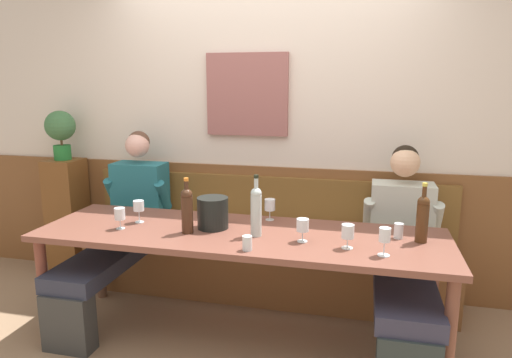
% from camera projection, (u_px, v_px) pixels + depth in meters
% --- Properties ---
extents(ground_plane, '(6.80, 6.80, 0.02)m').
position_uv_depth(ground_plane, '(233.00, 353.00, 2.93)').
color(ground_plane, '#8C6E52').
rests_on(ground_plane, ground).
extents(room_wall_back, '(6.80, 0.12, 2.80)m').
position_uv_depth(room_wall_back, '(269.00, 118.00, 3.67)').
color(room_wall_back, beige).
rests_on(room_wall_back, ground).
extents(wood_wainscot_panel, '(6.80, 0.03, 1.02)m').
position_uv_depth(wood_wainscot_panel, '(268.00, 227.00, 3.81)').
color(wood_wainscot_panel, brown).
rests_on(wood_wainscot_panel, ground).
extents(wall_bench, '(2.92, 0.42, 0.94)m').
position_uv_depth(wall_bench, '(262.00, 262.00, 3.65)').
color(wall_bench, brown).
rests_on(wall_bench, ground).
extents(dining_table, '(2.62, 0.79, 0.74)m').
position_uv_depth(dining_table, '(240.00, 243.00, 2.96)').
color(dining_table, brown).
rests_on(dining_table, ground).
extents(person_left_seat, '(0.53, 1.21, 1.30)m').
position_uv_depth(person_left_seat, '(122.00, 224.00, 3.50)').
color(person_left_seat, '#313131').
rests_on(person_left_seat, ground).
extents(person_center_right_seat, '(0.54, 1.21, 1.25)m').
position_uv_depth(person_center_right_seat, '(403.00, 248.00, 3.02)').
color(person_center_right_seat, '#283130').
rests_on(person_center_right_seat, ground).
extents(ice_bucket, '(0.20, 0.20, 0.21)m').
position_uv_depth(ice_bucket, '(213.00, 213.00, 3.01)').
color(ice_bucket, black).
rests_on(ice_bucket, dining_table).
extents(wine_bottle_green_tall, '(0.07, 0.07, 0.36)m').
position_uv_depth(wine_bottle_green_tall, '(187.00, 209.00, 2.90)').
color(wine_bottle_green_tall, '#3E2416').
rests_on(wine_bottle_green_tall, dining_table).
extents(wine_bottle_clear_water, '(0.07, 0.07, 0.39)m').
position_uv_depth(wine_bottle_clear_water, '(256.00, 210.00, 2.84)').
color(wine_bottle_clear_water, '#B4C4C0').
rests_on(wine_bottle_clear_water, dining_table).
extents(wine_bottle_amber_mid, '(0.07, 0.07, 0.36)m').
position_uv_depth(wine_bottle_amber_mid, '(422.00, 217.00, 2.73)').
color(wine_bottle_amber_mid, '#452813').
rests_on(wine_bottle_amber_mid, dining_table).
extents(wine_glass_center_rear, '(0.07, 0.07, 0.14)m').
position_uv_depth(wine_glass_center_rear, '(348.00, 233.00, 2.63)').
color(wine_glass_center_rear, silver).
rests_on(wine_glass_center_rear, dining_table).
extents(wine_glass_by_bottle, '(0.07, 0.07, 0.14)m').
position_uv_depth(wine_glass_by_bottle, '(303.00, 226.00, 2.75)').
color(wine_glass_by_bottle, silver).
rests_on(wine_glass_by_bottle, dining_table).
extents(wine_glass_center_front, '(0.07, 0.07, 0.14)m').
position_uv_depth(wine_glass_center_front, '(120.00, 215.00, 2.99)').
color(wine_glass_center_front, silver).
rests_on(wine_glass_center_front, dining_table).
extents(wine_glass_left_end, '(0.07, 0.07, 0.15)m').
position_uv_depth(wine_glass_left_end, '(139.00, 207.00, 3.12)').
color(wine_glass_left_end, silver).
rests_on(wine_glass_left_end, dining_table).
extents(wine_glass_mid_left, '(0.07, 0.07, 0.16)m').
position_uv_depth(wine_glass_mid_left, '(385.00, 236.00, 2.52)').
color(wine_glass_mid_left, silver).
rests_on(wine_glass_mid_left, dining_table).
extents(wine_glass_right_end, '(0.07, 0.07, 0.15)m').
position_uv_depth(wine_glass_right_end, '(270.00, 206.00, 3.18)').
color(wine_glass_right_end, silver).
rests_on(wine_glass_right_end, dining_table).
extents(water_tumbler_right, '(0.06, 0.06, 0.09)m').
position_uv_depth(water_tumbler_right, '(399.00, 231.00, 2.82)').
color(water_tumbler_right, silver).
rests_on(water_tumbler_right, dining_table).
extents(water_tumbler_center, '(0.06, 0.06, 0.09)m').
position_uv_depth(water_tumbler_center, '(247.00, 243.00, 2.61)').
color(water_tumbler_center, silver).
rests_on(water_tumbler_center, dining_table).
extents(corner_pedestal, '(0.28, 0.28, 1.03)m').
position_uv_depth(corner_pedestal, '(68.00, 218.00, 4.04)').
color(corner_pedestal, brown).
rests_on(corner_pedestal, ground).
extents(potted_plant, '(0.25, 0.25, 0.42)m').
position_uv_depth(potted_plant, '(60.00, 129.00, 3.88)').
color(potted_plant, '#216E2E').
rests_on(potted_plant, corner_pedestal).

